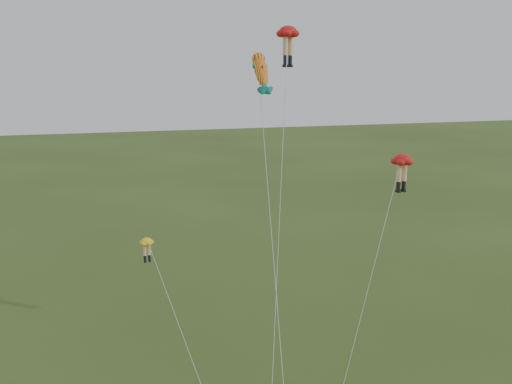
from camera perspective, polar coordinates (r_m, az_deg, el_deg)
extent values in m
ellipsoid|color=red|center=(41.59, 3.22, 15.72)|extent=(2.27, 2.27, 0.84)
cylinder|color=#E6B988|center=(41.35, 2.96, 14.38)|extent=(0.37, 0.37, 1.28)
cylinder|color=black|center=(41.32, 2.95, 13.05)|extent=(0.29, 0.29, 0.64)
cube|color=black|center=(41.32, 2.94, 12.47)|extent=(0.36, 0.43, 0.19)
cylinder|color=#E6B988|center=(41.73, 3.44, 14.35)|extent=(0.37, 0.37, 1.28)
cylinder|color=black|center=(41.70, 3.43, 13.03)|extent=(0.29, 0.29, 0.64)
cube|color=black|center=(41.70, 3.42, 12.46)|extent=(0.36, 0.43, 0.19)
cylinder|color=silver|center=(34.91, 2.46, -0.57)|extent=(5.75, 13.85, 21.39)
ellipsoid|color=red|center=(35.11, 14.43, 3.19)|extent=(1.60, 1.60, 0.69)
cylinder|color=#E6B988|center=(35.11, 14.11, 1.86)|extent=(0.30, 0.30, 1.05)
cylinder|color=black|center=(35.25, 14.04, 0.61)|extent=(0.24, 0.24, 0.52)
cube|color=black|center=(35.32, 14.01, 0.07)|extent=(0.23, 0.33, 0.15)
cylinder|color=#E6B988|center=(35.38, 14.62, 1.92)|extent=(0.30, 0.30, 1.05)
cylinder|color=black|center=(35.53, 14.55, 0.67)|extent=(0.24, 0.24, 0.52)
cube|color=black|center=(35.59, 14.52, 0.14)|extent=(0.23, 0.33, 0.15)
cylinder|color=silver|center=(33.37, 11.39, -8.52)|extent=(6.04, 4.56, 13.48)
ellipsoid|color=yellow|center=(33.61, -10.89, -4.87)|extent=(1.00, 1.00, 0.43)
cylinder|color=#E6B988|center=(33.73, -11.07, -5.72)|extent=(0.19, 0.19, 0.66)
cylinder|color=black|center=(33.88, -11.04, -6.51)|extent=(0.15, 0.15, 0.33)
cube|color=black|center=(33.95, -11.02, -6.85)|extent=(0.14, 0.21, 0.10)
cylinder|color=#E6B988|center=(33.80, -10.64, -5.67)|extent=(0.19, 0.19, 0.66)
cylinder|color=black|center=(33.95, -10.61, -6.46)|extent=(0.15, 0.15, 0.33)
cube|color=black|center=(34.02, -10.60, -6.79)|extent=(0.14, 0.21, 0.10)
cylinder|color=silver|center=(31.05, -7.11, -14.63)|extent=(2.70, 9.30, 8.89)
ellipsoid|color=yellow|center=(36.29, 0.48, 12.13)|extent=(0.97, 2.45, 2.61)
sphere|color=yellow|center=(36.29, 0.48, 12.13)|extent=(0.94, 1.30, 1.27)
cone|color=#158980|center=(36.29, 0.48, 12.13)|extent=(0.74, 1.23, 1.18)
cone|color=#158980|center=(36.29, 0.48, 12.13)|extent=(0.74, 1.23, 1.18)
cone|color=#158980|center=(36.29, 0.48, 12.13)|extent=(0.42, 0.69, 0.66)
cone|color=#158980|center=(36.29, 0.48, 12.13)|extent=(0.42, 0.69, 0.66)
cone|color=#AC2712|center=(36.29, 0.48, 12.13)|extent=(0.46, 0.68, 0.66)
cylinder|color=silver|center=(32.43, 1.70, -4.33)|extent=(1.77, 10.40, 18.37)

